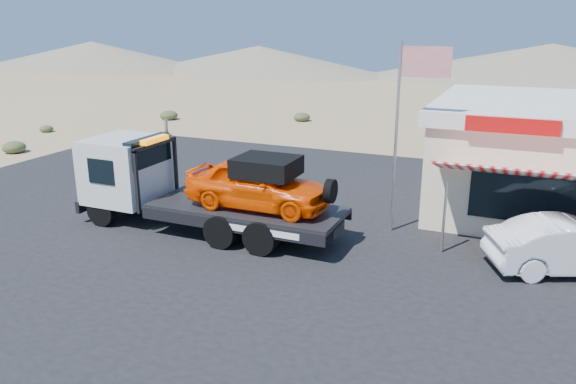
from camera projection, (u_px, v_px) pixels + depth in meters
name	position (u px, v px, depth m)	size (l,w,h in m)	color
ground	(193.00, 259.00, 16.18)	(120.00, 120.00, 0.00)	#9C7F59
asphalt_lot	(297.00, 234.00, 18.05)	(32.00, 24.00, 0.02)	black
tow_truck	(201.00, 184.00, 17.98)	(8.77, 2.60, 2.93)	black
white_sedan	(573.00, 246.00, 15.12)	(1.56, 4.46, 1.47)	silver
flagpole	(405.00, 117.00, 17.16)	(1.55, 0.10, 6.00)	#99999E
desert_scrub	(78.00, 140.00, 30.91)	(27.87, 30.40, 0.67)	#354525
distant_hills	(372.00, 62.00, 67.74)	(126.00, 48.00, 4.20)	#726B59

